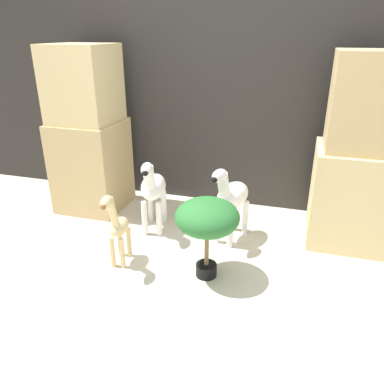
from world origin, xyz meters
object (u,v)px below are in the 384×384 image
at_px(zebra_right, 231,197).
at_px(potted_palm_front, 207,220).
at_px(zebra_left, 153,188).
at_px(giraffe_figurine, 117,226).

bearing_deg(zebra_right, potted_palm_front, -96.44).
xyz_separation_m(zebra_left, giraffe_figurine, (-0.05, -0.58, -0.07)).
relative_size(zebra_left, potted_palm_front, 1.16).
relative_size(giraffe_figurine, potted_palm_front, 1.05).
height_order(zebra_right, zebra_left, same).
height_order(zebra_right, potted_palm_front, zebra_right).
xyz_separation_m(zebra_right, giraffe_figurine, (-0.73, -0.59, -0.07)).
height_order(zebra_right, giraffe_figurine, zebra_right).
xyz_separation_m(zebra_right, zebra_left, (-0.68, -0.01, 0.00)).
bearing_deg(zebra_left, zebra_right, 0.69).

